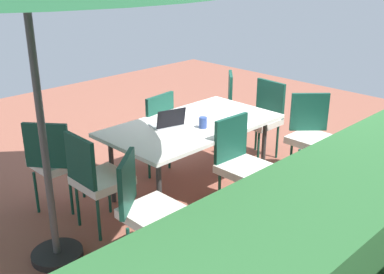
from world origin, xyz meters
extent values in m
cube|color=#935442|center=(0.00, 0.00, -0.01)|extent=(10.00, 10.00, 0.02)
cube|color=white|center=(0.00, 0.00, 0.76)|extent=(1.90, 1.05, 0.04)
cylinder|color=#333333|center=(-0.80, -0.37, 0.37)|extent=(0.05, 0.05, 0.74)
cylinder|color=#333333|center=(0.80, -0.37, 0.37)|extent=(0.05, 0.05, 0.74)
cylinder|color=#333333|center=(-0.80, 0.37, 0.37)|extent=(0.05, 0.05, 0.74)
cylinder|color=#333333|center=(0.80, 0.37, 0.37)|extent=(0.05, 0.05, 0.74)
cylinder|color=#4C4C4C|center=(1.74, 0.10, 1.29)|extent=(0.06, 0.06, 2.58)
cylinder|color=black|center=(1.74, 0.10, 0.03)|extent=(0.44, 0.44, 0.06)
cube|color=silver|center=(0.00, 0.75, 0.49)|extent=(0.46, 0.46, 0.08)
cube|color=#144738|center=(-0.01, 0.54, 0.76)|extent=(0.44, 0.06, 0.45)
cylinder|color=#144738|center=(0.18, 0.92, 0.23)|extent=(0.03, 0.03, 0.45)
cylinder|color=#144738|center=(-0.18, 0.94, 0.23)|extent=(0.03, 0.03, 0.45)
cylinder|color=#144738|center=(0.17, 0.57, 0.23)|extent=(0.03, 0.03, 0.45)
cylinder|color=#144738|center=(-0.19, 0.58, 0.23)|extent=(0.03, 0.03, 0.45)
cube|color=silver|center=(-1.22, -0.03, 0.49)|extent=(0.46, 0.46, 0.08)
cube|color=#144738|center=(-1.43, -0.02, 0.76)|extent=(0.07, 0.44, 0.45)
cylinder|color=#144738|center=(-1.05, -0.23, 0.23)|extent=(0.03, 0.03, 0.45)
cylinder|color=#144738|center=(-1.02, 0.13, 0.23)|extent=(0.03, 0.03, 0.45)
cylinder|color=#144738|center=(-1.41, -0.20, 0.23)|extent=(0.03, 0.03, 0.45)
cylinder|color=#144738|center=(-1.38, 0.16, 0.23)|extent=(0.03, 0.03, 0.45)
cube|color=silver|center=(1.19, 0.77, 0.49)|extent=(0.46, 0.46, 0.08)
cube|color=#144738|center=(1.33, 0.60, 0.76)|extent=(0.36, 0.31, 0.45)
cylinder|color=#144738|center=(1.22, 1.02, 0.23)|extent=(0.03, 0.03, 0.45)
cylinder|color=#144738|center=(0.94, 0.79, 0.23)|extent=(0.03, 0.03, 0.45)
cylinder|color=#144738|center=(1.45, 0.74, 0.23)|extent=(0.03, 0.03, 0.45)
cylinder|color=#144738|center=(1.17, 0.51, 0.23)|extent=(0.03, 0.03, 0.45)
cube|color=silver|center=(1.23, -0.71, 0.49)|extent=(0.46, 0.46, 0.08)
cube|color=#144738|center=(1.39, -0.57, 0.76)|extent=(0.31, 0.36, 0.45)
cylinder|color=#144738|center=(0.98, -0.68, 0.23)|extent=(0.03, 0.03, 0.45)
cylinder|color=#144738|center=(1.20, -0.96, 0.23)|extent=(0.03, 0.03, 0.45)
cylinder|color=#144738|center=(1.25, -0.45, 0.23)|extent=(0.03, 0.03, 0.45)
cylinder|color=#144738|center=(1.48, -0.73, 0.23)|extent=(0.03, 0.03, 0.45)
cube|color=silver|center=(-1.23, -0.80, 0.49)|extent=(0.46, 0.46, 0.08)
cube|color=#144738|center=(-1.37, -0.65, 0.76)|extent=(0.35, 0.33, 0.45)
cylinder|color=#144738|center=(-1.24, -1.06, 0.23)|extent=(0.03, 0.03, 0.45)
cylinder|color=#144738|center=(-0.98, -0.81, 0.23)|extent=(0.03, 0.03, 0.45)
cylinder|color=#144738|center=(-1.48, -0.79, 0.23)|extent=(0.03, 0.03, 0.45)
cylinder|color=#144738|center=(-1.22, -0.55, 0.23)|extent=(0.03, 0.03, 0.45)
cube|color=silver|center=(0.01, -0.74, 0.49)|extent=(0.46, 0.46, 0.08)
cube|color=#144738|center=(-0.01, -0.53, 0.76)|extent=(0.44, 0.09, 0.45)
cylinder|color=#144738|center=(-0.14, -0.94, 0.23)|extent=(0.03, 0.03, 0.45)
cylinder|color=#144738|center=(0.22, -0.89, 0.23)|extent=(0.03, 0.03, 0.45)
cylinder|color=#144738|center=(-0.19, -0.58, 0.23)|extent=(0.03, 0.03, 0.45)
cylinder|color=#144738|center=(0.17, -0.54, 0.23)|extent=(0.03, 0.03, 0.45)
cube|color=silver|center=(-1.15, 0.79, 0.49)|extent=(0.46, 0.46, 0.08)
cube|color=#144738|center=(-1.29, 0.64, 0.76)|extent=(0.34, 0.33, 0.45)
cylinder|color=#144738|center=(-0.89, 0.79, 0.23)|extent=(0.03, 0.03, 0.45)
cylinder|color=#144738|center=(-1.15, 1.04, 0.23)|extent=(0.03, 0.03, 0.45)
cylinder|color=#144738|center=(-1.14, 0.53, 0.23)|extent=(0.03, 0.03, 0.45)
cylinder|color=#144738|center=(-1.40, 0.78, 0.23)|extent=(0.03, 0.03, 0.45)
cube|color=silver|center=(1.14, -0.04, 0.49)|extent=(0.46, 0.46, 0.08)
cube|color=#144738|center=(1.35, -0.04, 0.76)|extent=(0.05, 0.44, 0.45)
cylinder|color=#144738|center=(0.97, 0.14, 0.23)|extent=(0.03, 0.03, 0.45)
cylinder|color=#144738|center=(0.96, -0.22, 0.23)|extent=(0.03, 0.03, 0.45)
cylinder|color=#144738|center=(1.33, 0.14, 0.23)|extent=(0.03, 0.03, 0.45)
cylinder|color=#144738|center=(1.32, -0.22, 0.23)|extent=(0.03, 0.03, 0.45)
cube|color=#B7B7BC|center=(0.24, -0.14, 0.78)|extent=(0.36, 0.29, 0.02)
cube|color=black|center=(0.27, -0.03, 0.89)|extent=(0.32, 0.13, 0.20)
cylinder|color=#334C99|center=(0.02, 0.18, 0.83)|extent=(0.08, 0.08, 0.12)
camera|label=1|loc=(3.31, 3.34, 2.45)|focal=43.74mm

